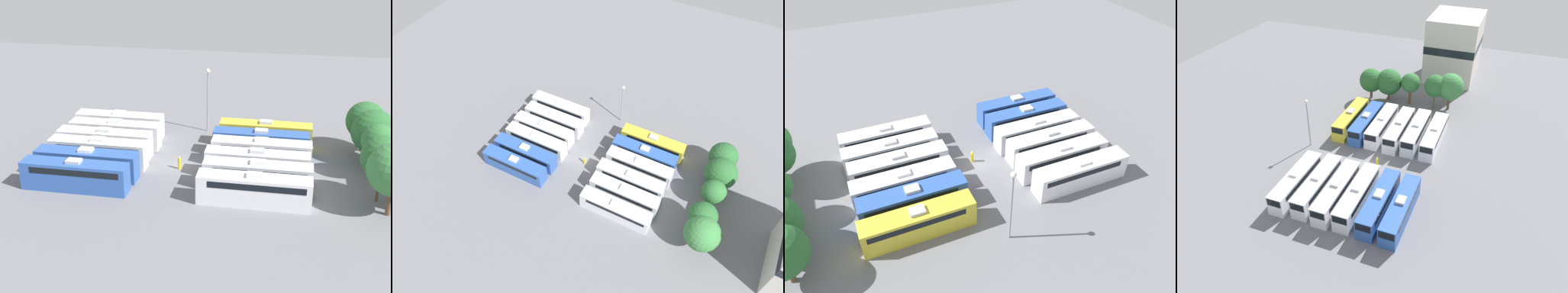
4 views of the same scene
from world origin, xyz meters
TOP-DOWN VIEW (x-y plane):
  - ground_plane at (0.00, 0.00)m, footprint 123.77×123.77m
  - bus_0 at (-8.18, -10.00)m, footprint 2.47×11.99m
  - bus_1 at (-4.82, -9.55)m, footprint 2.47×11.99m
  - bus_2 at (-1.56, -9.89)m, footprint 2.47×11.99m
  - bus_3 at (1.56, -9.64)m, footprint 2.47×11.99m
  - bus_4 at (4.93, -9.80)m, footprint 2.47×11.99m
  - bus_5 at (8.14, -9.95)m, footprint 2.47×11.99m
  - bus_6 at (-8.06, 9.91)m, footprint 2.47×11.99m
  - bus_7 at (-4.77, 9.55)m, footprint 2.47×11.99m
  - bus_8 at (-1.78, 9.79)m, footprint 2.47×11.99m
  - bus_9 at (1.64, 9.55)m, footprint 2.47×11.99m
  - bus_10 at (4.76, 9.83)m, footprint 2.47×11.99m
  - bus_11 at (8.08, 9.74)m, footprint 2.47×11.99m
  - worker_person at (0.88, 0.22)m, footprint 0.36×0.36m
  - light_pole at (-12.29, 1.49)m, footprint 0.60×0.60m
  - tree_0 at (-8.82, 22.37)m, footprint 4.98×4.98m
  - tree_1 at (-5.02, 22.95)m, footprint 5.46×5.46m
  - tree_2 at (-0.34, 22.89)m, footprint 3.98×3.98m
  - tree_3 at (4.91, 22.57)m, footprint 4.50×4.50m

SIDE VIEW (x-z plane):
  - ground_plane at x=0.00m, z-range 0.00..0.00m
  - worker_person at x=0.88m, z-range -0.06..1.56m
  - bus_0 at x=-8.18m, z-range -0.02..3.57m
  - bus_1 at x=-4.82m, z-range -0.02..3.57m
  - bus_2 at x=-1.56m, z-range -0.02..3.57m
  - bus_3 at x=1.56m, z-range -0.02..3.57m
  - bus_4 at x=4.93m, z-range -0.02..3.57m
  - bus_5 at x=8.14m, z-range -0.02..3.57m
  - bus_6 at x=-8.06m, z-range -0.02..3.57m
  - bus_7 at x=-4.77m, z-range -0.02..3.57m
  - bus_8 at x=-1.78m, z-range -0.02..3.57m
  - bus_9 at x=1.64m, z-range -0.02..3.57m
  - bus_10 at x=4.76m, z-range -0.02..3.57m
  - bus_11 at x=8.08m, z-range -0.02..3.57m
  - tree_0 at x=-8.82m, z-range 0.79..7.40m
  - tree_1 at x=-5.02m, z-range 0.68..7.52m
  - tree_2 at x=-0.34m, z-range 1.33..8.08m
  - tree_3 at x=4.91m, z-range 1.39..8.69m
  - light_pole at x=-12.29m, z-range 1.48..10.48m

